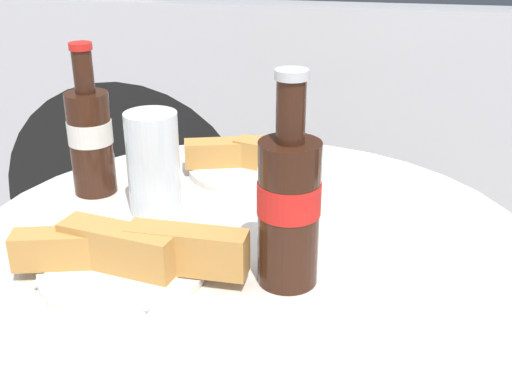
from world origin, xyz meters
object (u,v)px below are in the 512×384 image
cola_bottle_right (289,204)px  cola_bottle_left (90,136)px  drinking_glass (154,168)px  bistro_table (251,319)px  lunch_plate_near (128,257)px  lunch_plate_far (251,162)px

cola_bottle_right → cola_bottle_left: bearing=148.6°
cola_bottle_left → drinking_glass: size_ratio=1.54×
bistro_table → drinking_glass: bearing=160.5°
cola_bottle_right → lunch_plate_near: 0.20m
cola_bottle_left → lunch_plate_near: bearing=-58.1°
bistro_table → cola_bottle_left: size_ratio=3.39×
cola_bottle_left → drinking_glass: cola_bottle_left is taller
lunch_plate_far → cola_bottle_right: bearing=-71.6°
drinking_glass → lunch_plate_near: (0.03, -0.18, -0.04)m
bistro_table → cola_bottle_left: cola_bottle_left is taller
cola_bottle_right → lunch_plate_far: cola_bottle_right is taller
cola_bottle_right → drinking_glass: size_ratio=1.70×
cola_bottle_left → lunch_plate_near: size_ratio=0.82×
drinking_glass → lunch_plate_near: bearing=-81.8°
drinking_glass → cola_bottle_right: bearing=-35.0°
bistro_table → drinking_glass: 0.26m
cola_bottle_left → drinking_glass: bearing=-23.9°
bistro_table → lunch_plate_near: bearing=-135.6°
bistro_table → cola_bottle_left: (-0.27, 0.10, 0.22)m
cola_bottle_right → bistro_table: bearing=123.3°
lunch_plate_near → lunch_plate_far: 0.35m
cola_bottle_right → lunch_plate_far: (-0.11, 0.32, -0.08)m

